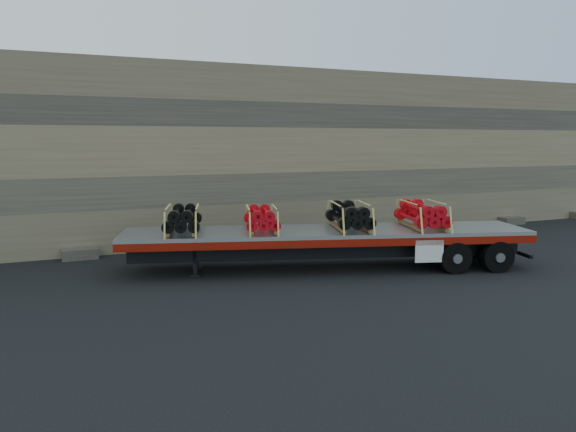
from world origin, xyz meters
name	(u,v)px	position (x,y,z in m)	size (l,w,h in m)	color
ground	(348,265)	(0.00, 0.00, 0.00)	(120.00, 120.00, 0.00)	black
rock_wall	(272,154)	(0.00, 6.50, 3.50)	(44.00, 3.00, 7.00)	#7A6B54
trailer	(326,249)	(-0.89, -0.15, 0.64)	(12.80, 2.46, 1.28)	#A8ABAF
bundle_front	(183,220)	(-5.19, 1.19, 1.66)	(1.08, 2.16, 0.77)	black
bundle_midfront	(261,219)	(-2.88, 0.47, 1.64)	(1.01, 2.02, 0.72)	red
bundle_midrear	(349,217)	(-0.19, -0.37, 1.68)	(1.13, 2.26, 0.80)	black
bundle_rear	(422,215)	(2.10, -1.08, 1.68)	(1.14, 2.28, 0.81)	red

